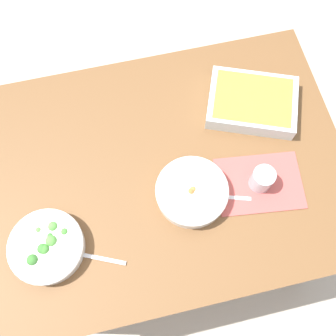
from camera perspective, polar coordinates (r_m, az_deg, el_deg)
ground_plane at (r=2.04m, az=0.00°, el=-7.42°), size 6.00×6.00×0.00m
dining_table at (r=1.41m, az=0.00°, el=-1.30°), size 1.20×0.90×0.74m
placemat at (r=1.34m, az=12.92°, el=-2.14°), size 0.30×0.23×0.00m
stew_bowl at (r=1.27m, az=3.43°, el=-3.45°), size 0.23×0.23×0.06m
broccoli_bowl at (r=1.28m, az=-16.95°, el=-10.71°), size 0.23×0.23×0.06m
baking_dish at (r=1.43m, az=11.93°, el=9.21°), size 0.36×0.32×0.06m
drink_cup at (r=1.31m, az=13.25°, el=-1.63°), size 0.07×0.07×0.08m
spoon_by_stew at (r=1.30m, az=6.89°, el=-4.05°), size 0.17×0.07×0.01m
spoon_by_broccoli at (r=1.27m, az=-11.10°, el=-12.28°), size 0.17×0.09×0.01m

